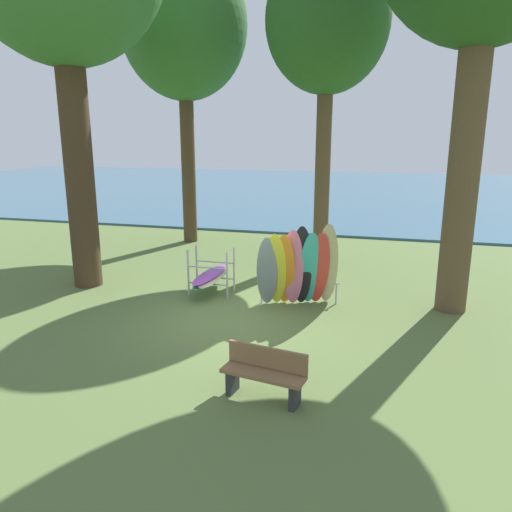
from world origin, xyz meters
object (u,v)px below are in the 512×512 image
tree_mid_behind (327,23)px  tree_far_left_back (184,26)px  leaning_board_pile (298,269)px  board_storage_rack (211,276)px  park_bench (264,373)px

tree_mid_behind → tree_far_left_back: (-5.42, 1.04, 0.38)m
leaning_board_pile → board_storage_rack: (-2.49, 0.53, -0.54)m
tree_mid_behind → tree_far_left_back: 5.53m
leaning_board_pile → park_bench: bearing=-86.6°
board_storage_rack → park_bench: size_ratio=1.47×
tree_mid_behind → park_bench: 12.34m
tree_far_left_back → leaning_board_pile: tree_far_left_back is taller
park_bench → tree_far_left_back: bearing=118.1°
tree_mid_behind → tree_far_left_back: size_ratio=0.93×
tree_mid_behind → tree_far_left_back: tree_far_left_back is taller
tree_mid_behind → park_bench: tree_mid_behind is taller
leaning_board_pile → park_bench: (0.26, -4.41, -0.56)m
tree_far_left_back → park_bench: (5.88, -11.01, -7.63)m
board_storage_rack → park_bench: board_storage_rack is taller
leaning_board_pile → tree_mid_behind: bearing=92.1°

